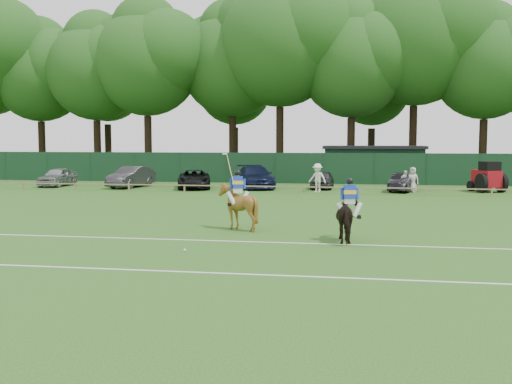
% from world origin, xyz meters
% --- Properties ---
extents(ground, '(160.00, 160.00, 0.00)m').
position_xyz_m(ground, '(0.00, 0.00, 0.00)').
color(ground, '#1E4C14').
rests_on(ground, ground).
extents(horse_dark, '(1.21, 2.12, 1.69)m').
position_xyz_m(horse_dark, '(4.38, -0.39, 0.85)').
color(horse_dark, black).
rests_on(horse_dark, ground).
extents(horse_chestnut, '(1.87, 2.01, 1.85)m').
position_xyz_m(horse_chestnut, '(-0.03, 1.77, 0.93)').
color(horse_chestnut, brown).
rests_on(horse_chestnut, ground).
extents(sedan_silver, '(1.79, 4.29, 1.45)m').
position_xyz_m(sedan_silver, '(-18.02, 21.26, 0.72)').
color(sedan_silver, '#9D9FA2').
rests_on(sedan_silver, ground).
extents(sedan_grey, '(2.38, 4.93, 1.56)m').
position_xyz_m(sedan_grey, '(-12.05, 21.11, 0.78)').
color(sedan_grey, '#323234').
rests_on(sedan_grey, ground).
extents(suv_black, '(3.46, 5.35, 1.37)m').
position_xyz_m(suv_black, '(-7.09, 20.81, 0.69)').
color(suv_black, black).
rests_on(suv_black, ground).
extents(sedan_navy, '(4.04, 6.14, 1.65)m').
position_xyz_m(sedan_navy, '(-2.79, 22.01, 0.83)').
color(sedan_navy, '#101735').
rests_on(sedan_navy, ground).
extents(hatch_grey, '(1.63, 3.87, 1.31)m').
position_xyz_m(hatch_grey, '(2.14, 22.24, 0.65)').
color(hatch_grey, '#323234').
rests_on(hatch_grey, ground).
extents(estate_black, '(2.31, 4.07, 1.27)m').
position_xyz_m(estate_black, '(7.74, 20.81, 0.63)').
color(estate_black, black).
rests_on(estate_black, ground).
extents(spectator_left, '(1.43, 1.13, 1.94)m').
position_xyz_m(spectator_left, '(1.98, 19.33, 0.97)').
color(spectator_left, white).
rests_on(spectator_left, ground).
extents(spectator_mid, '(0.93, 0.76, 1.48)m').
position_xyz_m(spectator_mid, '(7.84, 20.25, 0.74)').
color(spectator_mid, silver).
rests_on(spectator_mid, ground).
extents(spectator_right, '(0.97, 0.80, 1.71)m').
position_xyz_m(spectator_right, '(8.35, 20.22, 0.85)').
color(spectator_right, beige).
rests_on(spectator_right, ground).
extents(rider_dark, '(0.93, 0.43, 1.41)m').
position_xyz_m(rider_dark, '(4.38, -0.41, 1.60)').
color(rider_dark, silver).
rests_on(rider_dark, ground).
extents(rider_chestnut, '(0.97, 0.50, 2.05)m').
position_xyz_m(rider_chestnut, '(-0.02, 1.76, 1.73)').
color(rider_chestnut, silver).
rests_on(rider_chestnut, ground).
extents(polo_ball, '(0.09, 0.09, 0.09)m').
position_xyz_m(polo_ball, '(-0.78, -3.12, 0.04)').
color(polo_ball, silver).
rests_on(polo_ball, ground).
extents(pitch_lines, '(60.00, 5.10, 0.01)m').
position_xyz_m(pitch_lines, '(0.00, -3.50, 0.01)').
color(pitch_lines, silver).
rests_on(pitch_lines, ground).
extents(pitch_rail, '(62.10, 0.10, 0.50)m').
position_xyz_m(pitch_rail, '(0.00, 18.00, 0.45)').
color(pitch_rail, '#997F5B').
rests_on(pitch_rail, ground).
extents(perimeter_fence, '(92.08, 0.08, 2.50)m').
position_xyz_m(perimeter_fence, '(0.00, 27.00, 1.25)').
color(perimeter_fence, '#14351E').
rests_on(perimeter_fence, ground).
extents(utility_shed, '(8.40, 4.40, 3.04)m').
position_xyz_m(utility_shed, '(6.00, 30.00, 1.54)').
color(utility_shed, '#14331E').
rests_on(utility_shed, ground).
extents(tree_row, '(96.00, 12.00, 21.00)m').
position_xyz_m(tree_row, '(2.00, 35.00, 0.00)').
color(tree_row, '#26561C').
rests_on(tree_row, ground).
extents(tractor, '(2.39, 2.89, 2.09)m').
position_xyz_m(tractor, '(13.41, 21.37, 0.99)').
color(tractor, maroon).
rests_on(tractor, ground).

